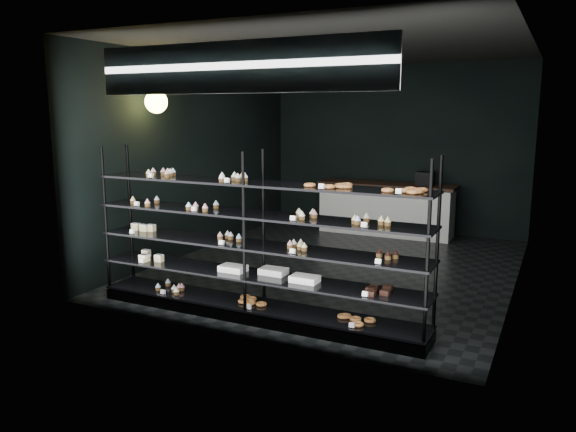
% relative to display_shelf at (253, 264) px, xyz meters
% --- Properties ---
extents(room, '(5.01, 6.01, 3.20)m').
position_rel_display_shelf_xyz_m(room, '(0.10, 2.45, 0.97)').
color(room, black).
rests_on(room, ground).
extents(display_shelf, '(4.00, 0.50, 1.91)m').
position_rel_display_shelf_xyz_m(display_shelf, '(0.00, 0.00, 0.00)').
color(display_shelf, black).
rests_on(display_shelf, room).
extents(signage, '(3.30, 0.05, 0.50)m').
position_rel_display_shelf_xyz_m(signage, '(0.10, -0.48, 2.12)').
color(signage, '#0B113A').
rests_on(signage, room).
extents(pendant_lamp, '(0.31, 0.31, 0.89)m').
position_rel_display_shelf_xyz_m(pendant_lamp, '(-2.10, 1.02, 1.82)').
color(pendant_lamp, black).
rests_on(pendant_lamp, room).
extents(service_counter, '(2.58, 0.65, 1.23)m').
position_rel_display_shelf_xyz_m(service_counter, '(0.10, 4.95, -0.13)').
color(service_counter, white).
rests_on(service_counter, room).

